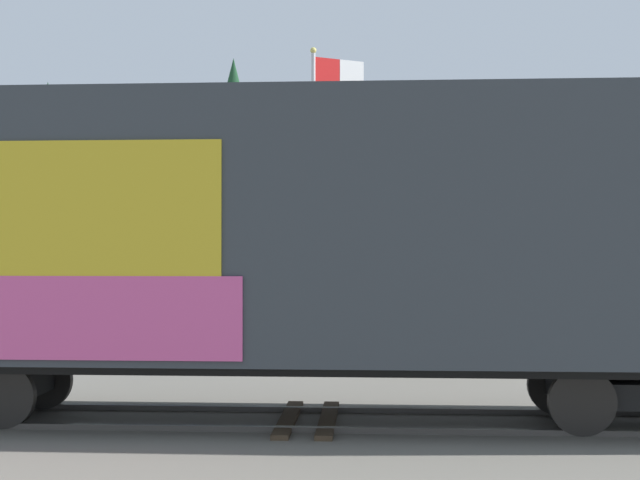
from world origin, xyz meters
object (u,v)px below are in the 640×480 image
at_px(parked_car_blue, 171,325).
at_px(parked_car_tan, 422,325).
at_px(flagpole, 326,145).
at_px(freight_car, 291,234).

xyz_separation_m(parked_car_blue, parked_car_tan, (5.68, 0.22, 0.04)).
bearing_deg(flagpole, parked_car_tan, -62.58).
bearing_deg(parked_car_blue, freight_car, -60.12).
bearing_deg(flagpole, parked_car_blue, -119.84).
bearing_deg(freight_car, flagpole, 92.75).
bearing_deg(parked_car_tan, parked_car_blue, -177.75).
bearing_deg(parked_car_blue, parked_car_tan, 2.25).
height_order(freight_car, parked_car_blue, freight_car).
bearing_deg(flagpole, freight_car, -87.25).
distance_m(freight_car, parked_car_tan, 7.08).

